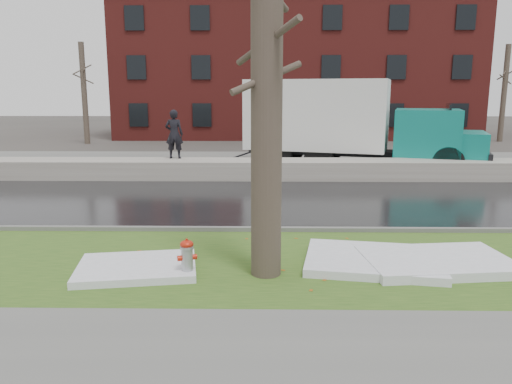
{
  "coord_description": "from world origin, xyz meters",
  "views": [
    {
      "loc": [
        -0.3,
        -10.78,
        3.4
      ],
      "look_at": [
        -0.49,
        1.08,
        1.0
      ],
      "focal_mm": 35.0,
      "sensor_mm": 36.0,
      "label": 1
    }
  ],
  "objects_px": {
    "fire_hydrant": "(187,257)",
    "tree": "(267,82)",
    "worker": "(174,134)",
    "box_truck": "(345,122)"
  },
  "relations": [
    {
      "from": "fire_hydrant",
      "to": "tree",
      "type": "height_order",
      "value": "tree"
    },
    {
      "from": "fire_hydrant",
      "to": "box_truck",
      "type": "height_order",
      "value": "box_truck"
    },
    {
      "from": "fire_hydrant",
      "to": "box_truck",
      "type": "relative_size",
      "value": 0.06
    },
    {
      "from": "fire_hydrant",
      "to": "worker",
      "type": "bearing_deg",
      "value": 81.59
    },
    {
      "from": "tree",
      "to": "fire_hydrant",
      "type": "bearing_deg",
      "value": -171.3
    },
    {
      "from": "box_truck",
      "to": "worker",
      "type": "distance_m",
      "value": 7.55
    },
    {
      "from": "fire_hydrant",
      "to": "tree",
      "type": "relative_size",
      "value": 0.11
    },
    {
      "from": "tree",
      "to": "box_truck",
      "type": "bearing_deg",
      "value": 75.22
    },
    {
      "from": "tree",
      "to": "box_truck",
      "type": "relative_size",
      "value": 0.59
    },
    {
      "from": "worker",
      "to": "fire_hydrant",
      "type": "bearing_deg",
      "value": 102.36
    }
  ]
}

